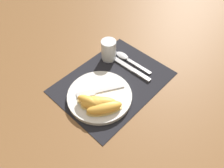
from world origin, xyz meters
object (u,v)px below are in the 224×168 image
at_px(knife, 130,68).
at_px(citrus_wedge_1, 96,103).
at_px(fork, 97,92).
at_px(juice_glass, 109,51).
at_px(citrus_wedge_0, 90,103).
at_px(citrus_wedge_3, 104,108).
at_px(plate, 100,96).
at_px(citrus_wedge_2, 99,103).
at_px(spoon, 126,58).

xyz_separation_m(knife, citrus_wedge_1, (-0.23, -0.04, 0.03)).
bearing_deg(citrus_wedge_1, fork, 42.76).
bearing_deg(juice_glass, citrus_wedge_0, -150.00).
xyz_separation_m(knife, citrus_wedge_3, (-0.22, -0.07, 0.03)).
height_order(plate, knife, plate).
distance_m(juice_glass, fork, 0.20).
height_order(juice_glass, citrus_wedge_2, juice_glass).
relative_size(juice_glass, fork, 0.55).
bearing_deg(citrus_wedge_1, spoon, 18.53).
xyz_separation_m(fork, citrus_wedge_1, (-0.05, -0.04, 0.02)).
relative_size(knife, fork, 1.28).
distance_m(citrus_wedge_1, citrus_wedge_3, 0.03).
relative_size(knife, citrus_wedge_2, 1.70).
distance_m(knife, citrus_wedge_3, 0.24).
relative_size(citrus_wedge_0, citrus_wedge_2, 0.89).
bearing_deg(plate, spoon, 15.58).
height_order(plate, fork, fork).
bearing_deg(citrus_wedge_3, citrus_wedge_0, 112.28).
bearing_deg(citrus_wedge_0, citrus_wedge_3, -67.72).
relative_size(spoon, citrus_wedge_1, 1.70).
height_order(juice_glass, knife, juice_glass).
height_order(fork, citrus_wedge_3, citrus_wedge_3).
xyz_separation_m(plate, fork, (0.00, 0.02, 0.01)).
xyz_separation_m(knife, spoon, (0.03, 0.05, 0.00)).
relative_size(juice_glass, citrus_wedge_0, 0.82).
distance_m(plate, fork, 0.02).
xyz_separation_m(spoon, citrus_wedge_3, (-0.26, -0.12, 0.03)).
relative_size(fork, citrus_wedge_1, 1.51).
bearing_deg(citrus_wedge_0, juice_glass, 30.00).
height_order(knife, fork, fork).
distance_m(plate, citrus_wedge_1, 0.06).
xyz_separation_m(citrus_wedge_0, citrus_wedge_2, (0.02, -0.02, -0.00)).
relative_size(fork, citrus_wedge_2, 1.32).
bearing_deg(fork, citrus_wedge_2, -128.22).
relative_size(plate, citrus_wedge_2, 1.91).
relative_size(citrus_wedge_0, citrus_wedge_1, 1.02).
xyz_separation_m(plate, citrus_wedge_1, (-0.04, -0.03, 0.03)).
xyz_separation_m(plate, citrus_wedge_2, (-0.04, -0.03, 0.03)).
xyz_separation_m(juice_glass, citrus_wedge_0, (-0.23, -0.13, -0.01)).
distance_m(citrus_wedge_0, citrus_wedge_3, 0.05).
relative_size(citrus_wedge_1, citrus_wedge_3, 0.81).
bearing_deg(spoon, knife, -123.16).
bearing_deg(citrus_wedge_2, knife, 11.66).
bearing_deg(spoon, juice_glass, 128.47).
bearing_deg(knife, fork, 178.99).
bearing_deg(knife, citrus_wedge_2, -168.34).
xyz_separation_m(juice_glass, citrus_wedge_2, (-0.21, -0.16, -0.01)).
bearing_deg(knife, citrus_wedge_3, -162.02).
relative_size(plate, spoon, 1.29).
xyz_separation_m(juice_glass, citrus_wedge_1, (-0.22, -0.15, -0.01)).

